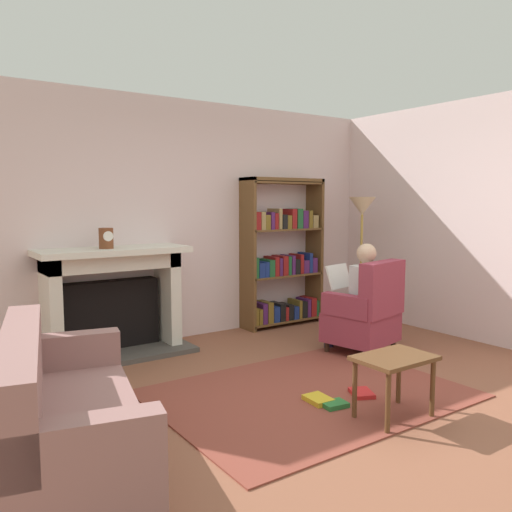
% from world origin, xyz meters
% --- Properties ---
extents(ground, '(14.00, 14.00, 0.00)m').
position_xyz_m(ground, '(0.00, 0.00, 0.00)').
color(ground, brown).
extents(back_wall, '(5.60, 0.10, 2.70)m').
position_xyz_m(back_wall, '(0.00, 2.55, 1.35)').
color(back_wall, silver).
rests_on(back_wall, ground).
extents(side_wall_right, '(0.10, 5.20, 2.70)m').
position_xyz_m(side_wall_right, '(2.65, 1.25, 1.35)').
color(side_wall_right, silver).
rests_on(side_wall_right, ground).
extents(area_rug, '(2.40, 1.80, 0.01)m').
position_xyz_m(area_rug, '(0.00, 0.30, 0.01)').
color(area_rug, brown).
rests_on(area_rug, ground).
extents(fireplace, '(1.53, 0.64, 1.10)m').
position_xyz_m(fireplace, '(-0.92, 2.30, 0.58)').
color(fireplace, '#4C4742').
rests_on(fireplace, ground).
extents(mantel_clock, '(0.14, 0.14, 0.20)m').
position_xyz_m(mantel_clock, '(-1.00, 2.20, 1.20)').
color(mantel_clock, brown).
rests_on(mantel_clock, fireplace).
extents(bookshelf, '(1.10, 0.32, 1.85)m').
position_xyz_m(bookshelf, '(1.29, 2.33, 0.86)').
color(bookshelf, brown).
rests_on(bookshelf, ground).
extents(armchair_reading, '(0.76, 0.74, 0.97)m').
position_xyz_m(armchair_reading, '(1.23, 0.84, 0.42)').
color(armchair_reading, '#331E14').
rests_on(armchair_reading, ground).
extents(seated_reader, '(0.44, 0.58, 1.14)m').
position_xyz_m(seated_reader, '(1.21, 0.96, 0.62)').
color(seated_reader, silver).
rests_on(seated_reader, ground).
extents(sofa_floral, '(1.07, 1.82, 0.85)m').
position_xyz_m(sofa_floral, '(-1.97, 0.13, 0.32)').
color(sofa_floral, '#966A67').
rests_on(sofa_floral, ground).
extents(side_table, '(0.56, 0.39, 0.46)m').
position_xyz_m(side_table, '(0.20, -0.40, 0.39)').
color(side_table, brown).
rests_on(side_table, ground).
extents(scattered_books, '(0.59, 0.34, 0.04)m').
position_xyz_m(scattered_books, '(0.07, 0.04, 0.03)').
color(scattered_books, red).
rests_on(scattered_books, area_rug).
extents(floor_lamp, '(0.32, 0.32, 1.62)m').
position_xyz_m(floor_lamp, '(1.95, 1.62, 1.37)').
color(floor_lamp, '#B7933F').
rests_on(floor_lamp, ground).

